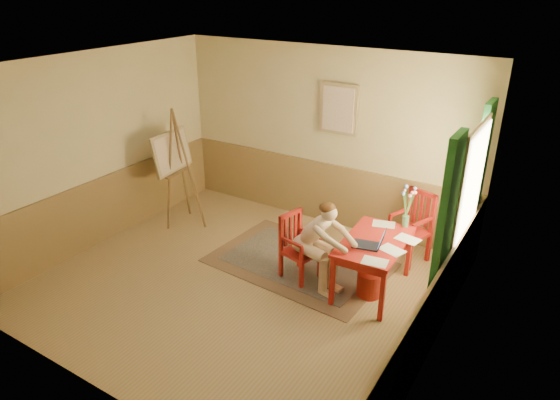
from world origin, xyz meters
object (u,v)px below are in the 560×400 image
Objects in this scene: table at (374,247)px; figure at (318,240)px; chair_left at (298,246)px; easel at (174,157)px; laptop at (371,243)px; chair_back at (412,227)px.

figure is at bearing -155.46° from table.
table is 1.00m from chair_left.
figure is at bearing -9.50° from easel.
chair_left is 0.74× the size of figure.
figure is 2.94× the size of laptop.
chair_left is 2.60m from easel.
chair_left is 0.48× the size of easel.
figure is at bearing -11.40° from chair_left.
table is at bearing 97.07° from laptop.
chair_left is 2.18× the size of laptop.
table is 0.70m from figure.
easel is (-2.80, 0.47, 0.44)m from figure.
chair_back reaches higher than chair_left.
chair_back is 0.82× the size of figure.
chair_left is 1.68m from chair_back.
laptop is at bearing -5.64° from easel.
chair_back is 1.55m from figure.
easel is (-3.61, -0.84, 0.62)m from chair_back.
easel reaches higher than figure.
easel is (-2.48, 0.40, 0.67)m from chair_left.
table is 2.94× the size of laptop.
chair_back reaches higher than laptop.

